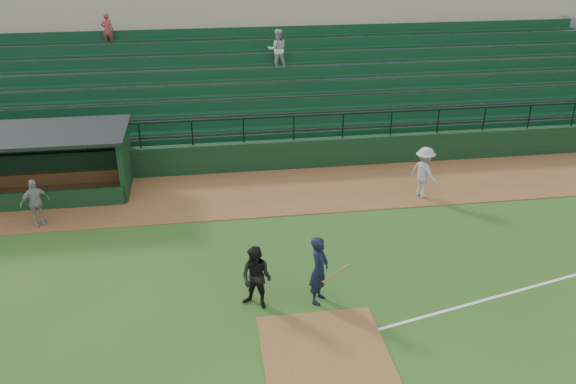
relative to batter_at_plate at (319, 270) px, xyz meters
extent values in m
plane|color=#2A511A|center=(-0.25, -1.02, -0.97)|extent=(90.00, 90.00, 0.00)
cube|color=brown|center=(-0.25, 6.98, -0.96)|extent=(40.00, 4.00, 0.03)
cube|color=brown|center=(-0.25, -2.02, -0.96)|extent=(3.00, 3.00, 0.03)
cube|color=black|center=(-0.25, 9.18, -0.37)|extent=(36.00, 0.35, 1.20)
cylinder|color=black|center=(-0.25, 9.18, 1.23)|extent=(36.00, 0.06, 0.06)
cube|color=slate|center=(-0.25, 14.08, 0.83)|extent=(36.00, 9.00, 3.60)
cube|color=#0F391F|center=(-0.25, 13.58, 1.28)|extent=(34.56, 8.00, 4.05)
cube|color=tan|center=(-0.25, 20.58, 2.23)|extent=(38.00, 3.00, 6.40)
cube|color=slate|center=(-0.25, 18.58, 2.73)|extent=(36.00, 2.00, 0.20)
imported|color=silver|center=(0.85, 14.88, 2.66)|extent=(0.90, 0.71, 1.86)
imported|color=brown|center=(-7.05, 16.88, 3.41)|extent=(0.57, 0.37, 1.56)
cube|color=black|center=(-10.00, 9.38, 0.18)|extent=(8.50, 0.20, 2.30)
cube|color=black|center=(-5.75, 8.08, 0.18)|extent=(0.20, 2.60, 2.30)
cube|color=olive|center=(-10.00, 8.98, -0.72)|extent=(7.65, 0.40, 0.50)
imported|color=black|center=(0.00, 0.00, 0.00)|extent=(0.76, 0.85, 1.94)
cylinder|color=olive|center=(0.40, -0.20, -0.02)|extent=(0.79, 0.34, 0.35)
imported|color=black|center=(-1.66, -0.01, -0.08)|extent=(1.09, 1.03, 1.78)
imported|color=#ADA7A2|center=(5.00, 5.80, 0.01)|extent=(1.16, 1.41, 1.89)
imported|color=#9C9792|center=(-8.43, 5.53, -0.12)|extent=(1.03, 0.82, 1.63)
camera|label=1|loc=(-2.75, -13.08, 8.59)|focal=37.30mm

